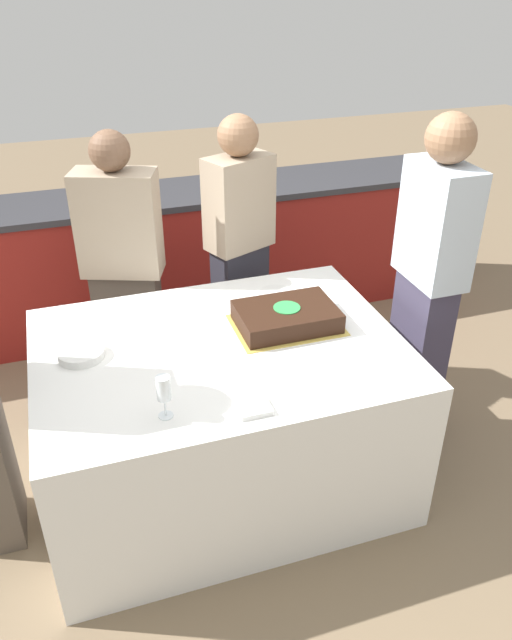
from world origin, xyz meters
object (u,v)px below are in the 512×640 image
(person_cutting_cake, at_px, (240,253))
(person_seated_right, at_px, (427,288))
(plate_stack, at_px, (81,353))
(wine_glass, at_px, (163,390))
(cake, at_px, (287,317))
(person_standing_back, at_px, (124,273))

(person_cutting_cake, relative_size, person_seated_right, 0.92)
(plate_stack, xyz_separation_m, person_seated_right, (1.60, -0.10, 0.10))
(person_cutting_cake, bearing_deg, wine_glass, 38.81)
(cake, bearing_deg, person_cutting_cake, 90.00)
(plate_stack, height_order, person_cutting_cake, person_cutting_cake)
(plate_stack, xyz_separation_m, wine_glass, (0.27, -0.50, 0.10))
(person_standing_back, bearing_deg, wine_glass, 109.64)
(wine_glass, bearing_deg, person_cutting_cake, 61.61)
(plate_stack, distance_m, person_seated_right, 1.61)
(wine_glass, distance_m, person_seated_right, 1.39)
(wine_glass, xyz_separation_m, person_cutting_cake, (0.65, 1.21, -0.07))
(wine_glass, relative_size, person_seated_right, 0.10)
(person_cutting_cake, bearing_deg, cake, 67.20)
(cake, height_order, person_cutting_cake, person_cutting_cake)
(plate_stack, distance_m, wine_glass, 0.58)
(person_seated_right, bearing_deg, person_cutting_cake, -139.96)
(cake, height_order, plate_stack, cake)
(wine_glass, distance_m, person_cutting_cake, 1.38)
(person_cutting_cake, height_order, person_standing_back, person_cutting_cake)
(cake, xyz_separation_m, person_cutting_cake, (-0.00, 0.74, 0.00))
(wine_glass, relative_size, person_cutting_cake, 0.11)
(wine_glass, bearing_deg, plate_stack, 118.00)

